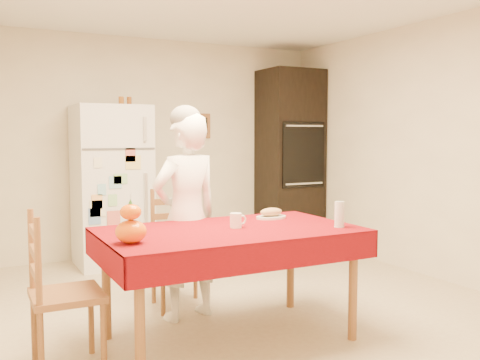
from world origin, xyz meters
TOP-DOWN VIEW (x-y plane):
  - floor at (0.00, 0.00)m, footprint 4.50×4.50m
  - room_shell at (0.00, 0.00)m, footprint 4.02×4.52m
  - refrigerator at (-0.65, 1.88)m, footprint 0.75×0.74m
  - oven_cabinet at (1.63, 1.93)m, footprint 0.70×0.62m
  - dining_table at (-0.47, -0.61)m, footprint 1.70×1.00m
  - chair_far at (-0.51, 0.26)m, footprint 0.46×0.44m
  - chair_left at (-1.59, -0.60)m, footprint 0.40×0.42m
  - seated_woman at (-0.57, -0.07)m, footprint 0.63×0.48m
  - coffee_mug at (-0.42, -0.60)m, footprint 0.08×0.08m
  - pumpkin_lower at (-1.19, -0.78)m, footprint 0.18×0.18m
  - pumpkin_upper at (-1.19, -0.78)m, footprint 0.12×0.12m
  - wine_glass at (0.22, -0.90)m, footprint 0.07×0.07m
  - bread_plate at (0.00, -0.36)m, footprint 0.24×0.24m
  - bread_loaf at (0.00, -0.36)m, footprint 0.18×0.10m
  - spice_jar_left at (-0.52, 1.93)m, footprint 0.05×0.05m
  - spice_jar_mid at (-0.51, 1.93)m, footprint 0.05×0.05m
  - spice_jar_right at (-0.43, 1.93)m, footprint 0.05×0.05m

SIDE VIEW (x-z plane):
  - floor at x=0.00m, z-range 0.00..0.00m
  - chair_far at x=-0.51m, z-range 0.03..0.98m
  - chair_left at x=-1.59m, z-range 0.03..0.98m
  - dining_table at x=-0.47m, z-range 0.31..1.07m
  - bread_plate at x=0.00m, z-range 0.76..0.78m
  - seated_woman at x=-0.57m, z-range 0.00..1.55m
  - bread_loaf at x=0.00m, z-range 0.78..0.84m
  - coffee_mug at x=-0.42m, z-range 0.76..0.86m
  - pumpkin_lower at x=-1.19m, z-range 0.76..0.90m
  - wine_glass at x=0.22m, z-range 0.76..0.94m
  - refrigerator at x=-0.65m, z-range 0.00..1.70m
  - pumpkin_upper at x=-1.19m, z-range 0.90..0.99m
  - oven_cabinet at x=1.63m, z-range 0.00..2.20m
  - room_shell at x=0.00m, z-range 0.37..2.88m
  - spice_jar_left at x=-0.52m, z-range 1.70..1.80m
  - spice_jar_mid at x=-0.51m, z-range 1.70..1.80m
  - spice_jar_right at x=-0.43m, z-range 1.70..1.80m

